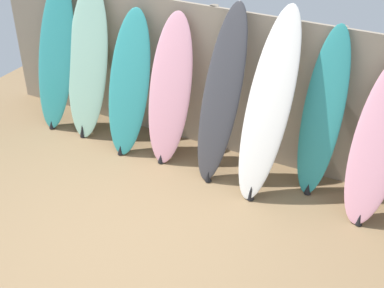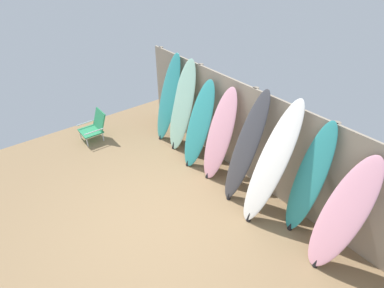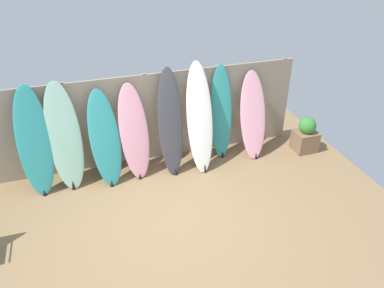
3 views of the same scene
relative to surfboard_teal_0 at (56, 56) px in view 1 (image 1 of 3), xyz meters
name	(u,v)px [view 1 (image 1 of 3)]	position (x,y,z in m)	size (l,w,h in m)	color
ground	(122,238)	(2.05, -1.63, -0.95)	(7.68, 7.68, 0.00)	#8E704C
fence_back	(211,80)	(2.05, 0.37, -0.05)	(6.08, 0.11, 1.80)	gray
surfboard_teal_0	(56,56)	(0.00, 0.00, 0.00)	(0.59, 0.65, 1.91)	teal
surfboard_seafoam_1	(87,64)	(0.50, 0.01, -0.01)	(0.61, 0.64, 1.91)	#9ED6BC
surfboard_teal_2	(129,84)	(1.17, -0.09, -0.10)	(0.58, 0.71, 1.71)	teal
surfboard_pink_3	(170,90)	(1.71, -0.04, -0.08)	(0.56, 0.64, 1.75)	pink
surfboard_charcoal_4	(221,96)	(2.39, -0.08, 0.03)	(0.55, 0.75, 1.97)	#38383D
surfboard_white_5	(268,107)	(2.95, -0.12, 0.04)	(0.57, 0.86, 2.01)	white
surfboard_teal_6	(322,115)	(3.47, 0.11, -0.03)	(0.48, 0.47, 1.87)	teal
surfboard_pink_7	(379,143)	(4.10, -0.04, -0.11)	(0.60, 0.75, 1.70)	pink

